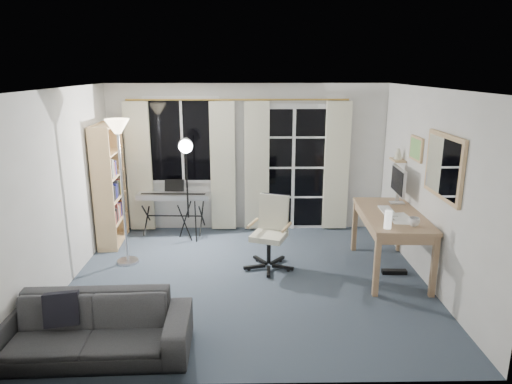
% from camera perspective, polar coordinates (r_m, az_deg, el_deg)
% --- Properties ---
extents(floor, '(4.50, 4.00, 0.02)m').
position_cam_1_polar(floor, '(5.97, -1.02, -10.98)').
color(floor, '#384251').
rests_on(floor, ground).
extents(window, '(1.20, 0.08, 1.40)m').
position_cam_1_polar(window, '(7.49, -9.19, 6.38)').
color(window, white).
rests_on(window, floor).
extents(french_door, '(1.32, 0.09, 2.11)m').
position_cam_1_polar(french_door, '(7.54, 4.66, 2.91)').
color(french_door, white).
rests_on(french_door, floor).
extents(curtains, '(3.60, 0.07, 2.13)m').
position_cam_1_polar(curtains, '(7.40, -2.13, 3.26)').
color(curtains, gold).
rests_on(curtains, floor).
extents(bookshelf, '(0.34, 0.87, 1.84)m').
position_cam_1_polar(bookshelf, '(7.25, -18.08, 0.46)').
color(bookshelf, tan).
rests_on(bookshelf, floor).
extents(torchiere_lamp, '(0.33, 0.33, 1.99)m').
position_cam_1_polar(torchiere_lamp, '(6.25, -16.75, 5.18)').
color(torchiere_lamp, '#B2B2B7').
rests_on(torchiere_lamp, floor).
extents(keyboard_piano, '(1.17, 0.60, 0.84)m').
position_cam_1_polar(keyboard_piano, '(7.42, -10.25, -0.58)').
color(keyboard_piano, black).
rests_on(keyboard_piano, floor).
extents(studio_light, '(0.33, 0.33, 1.66)m').
position_cam_1_polar(studio_light, '(6.93, -8.74, 4.25)').
color(studio_light, black).
rests_on(studio_light, floor).
extents(office_chair, '(0.68, 0.69, 0.98)m').
position_cam_1_polar(office_chair, '(6.17, 1.97, -4.18)').
color(office_chair, black).
rests_on(office_chair, floor).
extents(desk, '(0.82, 1.54, 0.81)m').
position_cam_1_polar(desk, '(6.21, 16.61, -3.43)').
color(desk, '#A57A55').
rests_on(desk, floor).
extents(monitor, '(0.20, 0.58, 0.51)m').
position_cam_1_polar(monitor, '(6.57, 17.36, 1.21)').
color(monitor, silver).
rests_on(monitor, desk).
extents(desk_clutter, '(0.50, 0.91, 1.02)m').
position_cam_1_polar(desk_clutter, '(6.00, 16.54, -4.84)').
color(desk_clutter, white).
rests_on(desk_clutter, desk).
extents(mug, '(0.14, 0.11, 0.13)m').
position_cam_1_polar(mug, '(5.74, 19.15, -3.41)').
color(mug, silver).
rests_on(mug, desk).
extents(wall_mirror, '(0.04, 0.94, 0.74)m').
position_cam_1_polar(wall_mirror, '(5.58, 22.41, 2.96)').
color(wall_mirror, tan).
rests_on(wall_mirror, floor).
extents(framed_print, '(0.03, 0.42, 0.32)m').
position_cam_1_polar(framed_print, '(6.39, 19.40, 5.13)').
color(framed_print, tan).
rests_on(framed_print, floor).
extents(wall_shelf, '(0.16, 0.30, 0.18)m').
position_cam_1_polar(wall_shelf, '(6.86, 17.31, 4.31)').
color(wall_shelf, tan).
rests_on(wall_shelf, floor).
extents(sofa, '(1.89, 0.61, 0.73)m').
position_cam_1_polar(sofa, '(4.67, -20.27, -14.70)').
color(sofa, '#28292B').
rests_on(sofa, floor).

